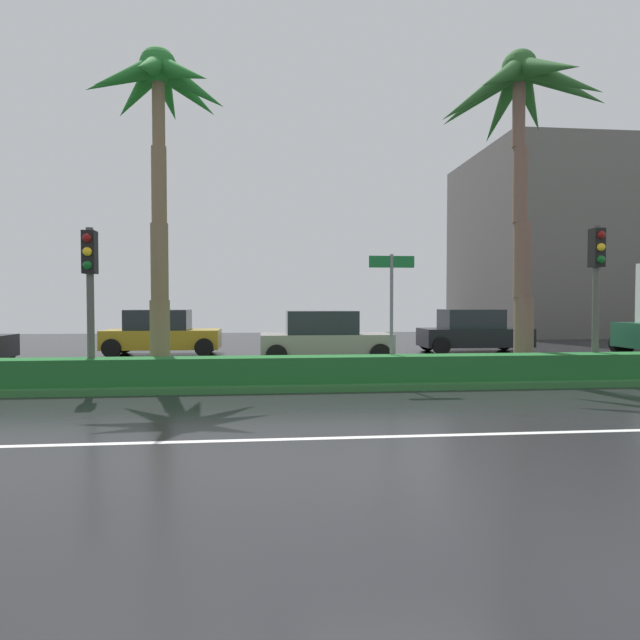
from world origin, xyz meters
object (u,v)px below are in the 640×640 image
palm_tree_centre_left (520,115)px  street_name_sign (392,299)px  car_in_traffic_fourth (473,332)px  car_in_traffic_third (324,338)px  palm_tree_mid_left (159,112)px  traffic_signal_median_right (597,273)px  traffic_signal_median_left (90,277)px  car_in_traffic_second (161,333)px

palm_tree_centre_left → street_name_sign: 6.15m
car_in_traffic_fourth → car_in_traffic_third: bearing=-154.0°
palm_tree_mid_left → traffic_signal_median_right: (10.83, -1.18, -3.97)m
car_in_traffic_third → car_in_traffic_fourth: (6.35, 3.10, 0.00)m
street_name_sign → car_in_traffic_third: street_name_sign is taller
palm_tree_mid_left → car_in_traffic_third: palm_tree_mid_left is taller
palm_tree_centre_left → palm_tree_mid_left: bearing=179.1°
palm_tree_mid_left → car_in_traffic_third: 8.41m
palm_tree_mid_left → traffic_signal_median_left: (-1.29, -1.30, -4.13)m
traffic_signal_median_left → traffic_signal_median_right: bearing=0.6°
traffic_signal_median_right → car_in_traffic_third: bearing=141.0°
traffic_signal_median_left → palm_tree_centre_left: bearing=6.2°
traffic_signal_median_left → car_in_traffic_third: (5.86, 5.20, -1.75)m
traffic_signal_median_left → car_in_traffic_second: size_ratio=0.82×
car_in_traffic_third → car_in_traffic_fourth: bearing=26.0°
palm_tree_centre_left → car_in_traffic_third: bearing=139.4°
car_in_traffic_second → traffic_signal_median_left: bearing=-89.7°
palm_tree_mid_left → car_in_traffic_second: bearing=100.5°
car_in_traffic_fourth → palm_tree_centre_left: bearing=-102.8°
traffic_signal_median_right → traffic_signal_median_left: bearing=-179.4°
traffic_signal_median_left → car_in_traffic_second: bearing=90.3°
palm_tree_centre_left → street_name_sign: (-3.66, -1.03, -4.84)m
palm_tree_mid_left → traffic_signal_median_right: size_ratio=2.17×
palm_tree_centre_left → car_in_traffic_third: size_ratio=1.97×
palm_tree_centre_left → traffic_signal_median_left: 11.49m
traffic_signal_median_right → car_in_traffic_second: (-12.16, 8.35, -1.91)m
palm_tree_centre_left → car_in_traffic_second: (-10.62, 7.32, -6.10)m
palm_tree_centre_left → street_name_sign: palm_tree_centre_left is taller
palm_tree_centre_left → car_in_traffic_fourth: (1.63, 7.15, -6.10)m
street_name_sign → car_in_traffic_third: (-1.06, 5.08, -1.25)m
car_in_traffic_second → car_in_traffic_fourth: bearing=-0.8°
traffic_signal_median_left → car_in_traffic_third: 8.03m
palm_tree_mid_left → car_in_traffic_fourth: (10.91, 7.01, -5.88)m
palm_tree_mid_left → car_in_traffic_third: bearing=40.5°
traffic_signal_median_left → car_in_traffic_second: 8.66m
palm_tree_mid_left → traffic_signal_median_right: 11.59m
traffic_signal_median_right → car_in_traffic_third: 8.29m
car_in_traffic_second → car_in_traffic_third: (5.90, -3.28, 0.00)m
car_in_traffic_second → palm_tree_mid_left: bearing=-79.5°
car_in_traffic_second → car_in_traffic_fourth: size_ratio=1.00×
car_in_traffic_second → car_in_traffic_third: bearing=-29.0°
palm_tree_centre_left → car_in_traffic_fourth: size_ratio=1.97×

